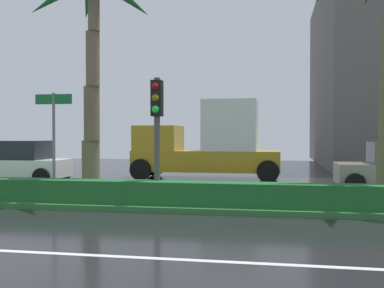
{
  "coord_description": "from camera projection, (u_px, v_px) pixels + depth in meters",
  "views": [
    {
      "loc": [
        5.18,
        -5.04,
        1.98
      ],
      "look_at": [
        2.43,
        10.21,
        1.65
      ],
      "focal_mm": 42.89,
      "sensor_mm": 36.0,
      "label": 1
    }
  ],
  "objects": [
    {
      "name": "street_name_sign",
      "position": [
        54.0,
        131.0,
        12.92
      ],
      "size": [
        1.1,
        0.08,
        3.0
      ],
      "color": "slate",
      "rests_on": "median_strip"
    },
    {
      "name": "median_hedge",
      "position": [
        80.0,
        191.0,
        12.41
      ],
      "size": [
        76.5,
        0.7,
        0.6
      ],
      "color": "#1E6028",
      "rests_on": "median_strip"
    },
    {
      "name": "box_truck_lead",
      "position": [
        209.0,
        144.0,
        20.32
      ],
      "size": [
        6.4,
        2.64,
        3.46
      ],
      "rotation": [
        0.0,
        0.0,
        3.14
      ],
      "color": "#B28C1E",
      "rests_on": "ground_plane"
    },
    {
      "name": "median_strip",
      "position": [
        100.0,
        197.0,
        13.79
      ],
      "size": [
        85.5,
        4.0,
        0.15
      ],
      "primitive_type": "cube",
      "color": "#2D6B33",
      "rests_on": "ground_plane"
    },
    {
      "name": "car_in_traffic_leading",
      "position": [
        16.0,
        162.0,
        18.77
      ],
      "size": [
        4.3,
        2.02,
        1.72
      ],
      "rotation": [
        0.0,
        0.0,
        3.14
      ],
      "color": "white",
      "rests_on": "ground_plane"
    },
    {
      "name": "traffic_signal_median_right",
      "position": [
        157.0,
        117.0,
        12.23
      ],
      "size": [
        0.28,
        0.43,
        3.34
      ],
      "color": "#4C4C47",
      "rests_on": "median_strip"
    },
    {
      "name": "ground_plane",
      "position": [
        111.0,
        197.0,
        14.78
      ],
      "size": [
        90.0,
        42.0,
        0.1
      ],
      "primitive_type": "cube",
      "color": "black"
    },
    {
      "name": "palm_tree_centre_left",
      "position": [
        94.0,
        12.0,
        13.69
      ],
      "size": [
        4.29,
        4.01,
        7.12
      ],
      "color": "brown",
      "rests_on": "median_strip"
    }
  ]
}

